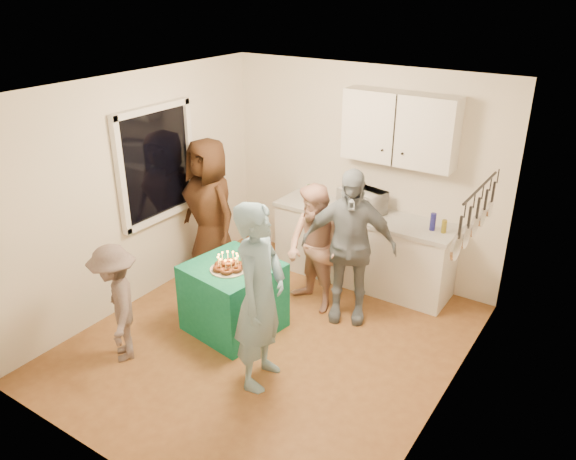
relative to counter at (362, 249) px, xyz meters
The scene contains 19 objects.
floor 1.76m from the counter, 96.71° to the right, with size 4.00×4.00×0.00m, color brown.
ceiling 2.76m from the counter, 96.71° to the right, with size 4.00×4.00×0.00m, color white.
back_wall 0.94m from the counter, 123.69° to the left, with size 3.60×3.60×0.00m, color silver.
left_wall 2.77m from the counter, 139.64° to the right, with size 4.00×4.00×0.00m, color silver.
right_wall 2.49m from the counter, 46.74° to the right, with size 4.00×4.00×0.00m, color silver.
window_night 2.66m from the counter, 144.60° to the right, with size 0.04×1.00×1.20m, color black.
counter is the anchor object (origin of this frame).
countertop 0.46m from the counter, 90.00° to the right, with size 2.24×0.62×0.05m, color beige.
upper_cabinet 1.56m from the counter, 26.57° to the left, with size 1.30×0.30×0.80m, color white.
pot_rack 2.16m from the counter, 33.34° to the right, with size 0.12×1.00×0.60m, color black.
microwave 0.63m from the counter, behind, with size 0.52×0.36×0.29m, color white.
party_table 1.82m from the counter, 111.66° to the right, with size 0.85×0.85×0.76m, color #117651.
donut_cake 1.94m from the counter, 109.66° to the right, with size 0.38×0.38×0.18m, color #381C0C, non-canonical shape.
punch_jar 1.65m from the counter, 105.92° to the right, with size 0.22×0.22×0.34m, color red.
man_birthday 2.27m from the counter, 88.05° to the right, with size 0.66×0.43×1.79m, color #779DAD.
woman_back_left 1.92m from the counter, 149.33° to the right, with size 0.88×0.58×1.81m, color #502D16.
woman_back_center 0.92m from the counter, 101.73° to the right, with size 0.72×0.56×1.47m, color tan.
woman_back_right 0.96m from the counter, 74.60° to the right, with size 1.02×0.42×1.74m, color black.
child_near_left 3.00m from the counter, 115.49° to the right, with size 0.79×0.45×1.22m, color #584946.
Camera 1 is at (2.85, -3.97, 3.48)m, focal length 35.00 mm.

